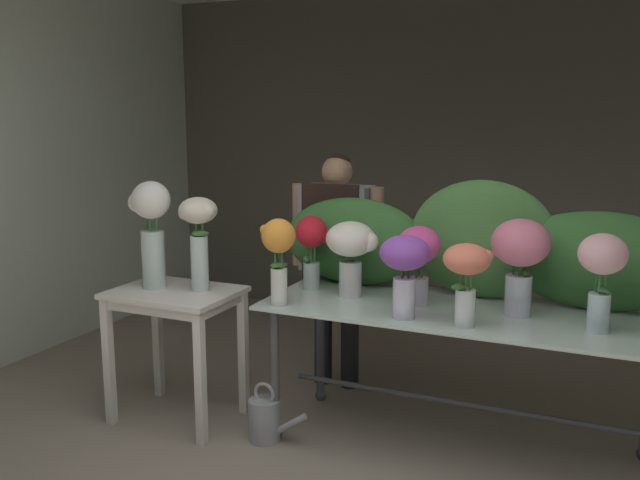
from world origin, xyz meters
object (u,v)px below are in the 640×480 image
at_px(florist, 336,245).
at_px(vase_sunset_roses, 278,250).
at_px(display_table_glass, 459,331).
at_px(vase_crimson_lilies, 312,243).
at_px(vase_violet_dahlias, 405,265).
at_px(vase_blush_peonies, 602,267).
at_px(watering_can, 265,419).
at_px(vase_rosy_stock, 520,254).
at_px(side_table_white, 175,309).
at_px(vase_white_roses_tall, 151,226).
at_px(vase_fuchsia_snapdragons, 418,254).
at_px(vase_cream_lisianthus_tall, 199,231).
at_px(vase_coral_carnations, 467,272).
at_px(vase_ivory_hydrangea, 352,249).

height_order(florist, vase_sunset_roses, florist).
xyz_separation_m(display_table_glass, vase_crimson_lilies, (-0.89, 0.07, 0.40)).
xyz_separation_m(florist, vase_sunset_roses, (0.04, -0.90, 0.14)).
bearing_deg(display_table_glass, vase_violet_dahlias, -129.28).
bearing_deg(vase_violet_dahlias, vase_blush_peonies, 10.11).
relative_size(vase_crimson_lilies, vase_blush_peonies, 0.92).
distance_m(vase_crimson_lilies, vase_blush_peonies, 1.59).
relative_size(vase_crimson_lilies, watering_can, 1.24).
bearing_deg(vase_rosy_stock, side_table_white, -171.15).
xyz_separation_m(vase_white_roses_tall, watering_can, (0.77, -0.05, -1.04)).
bearing_deg(florist, vase_rosy_stock, -24.83).
distance_m(vase_crimson_lilies, vase_fuchsia_snapdragons, 0.66).
xyz_separation_m(vase_crimson_lilies, vase_cream_lisianthus_tall, (-0.58, -0.31, 0.08)).
xyz_separation_m(florist, vase_coral_carnations, (1.05, -0.87, 0.11)).
bearing_deg(display_table_glass, side_table_white, -169.89).
relative_size(vase_crimson_lilies, vase_white_roses_tall, 0.69).
distance_m(vase_white_roses_tall, watering_can, 1.29).
relative_size(vase_violet_dahlias, vase_coral_carnations, 1.04).
bearing_deg(vase_fuchsia_snapdragons, vase_crimson_lilies, 173.93).
distance_m(display_table_glass, vase_coral_carnations, 0.49).
bearing_deg(vase_ivory_hydrangea, vase_white_roses_tall, -165.66).
bearing_deg(vase_crimson_lilies, side_table_white, -153.34).
bearing_deg(florist, vase_coral_carnations, -39.62).
distance_m(vase_blush_peonies, vase_sunset_roses, 1.61).
bearing_deg(vase_violet_dahlias, vase_rosy_stock, 28.50).
bearing_deg(watering_can, vase_coral_carnations, 2.81).
height_order(side_table_white, vase_rosy_stock, vase_rosy_stock).
xyz_separation_m(vase_ivory_hydrangea, vase_coral_carnations, (0.71, -0.29, -0.00)).
distance_m(vase_violet_dahlias, vase_coral_carnations, 0.31).
distance_m(vase_coral_carnations, watering_can, 1.44).
relative_size(vase_rosy_stock, vase_blush_peonies, 1.06).
xyz_separation_m(side_table_white, vase_cream_lisianthus_tall, (0.14, 0.05, 0.47)).
distance_m(vase_coral_carnations, vase_white_roses_tall, 1.86).
xyz_separation_m(florist, vase_blush_peonies, (1.64, -0.70, 0.15)).
height_order(vase_ivory_hydrangea, vase_fuchsia_snapdragons, vase_fuchsia_snapdragons).
distance_m(side_table_white, watering_can, 0.83).
height_order(florist, vase_coral_carnations, florist).
relative_size(vase_rosy_stock, vase_sunset_roses, 1.06).
xyz_separation_m(vase_rosy_stock, vase_ivory_hydrangea, (-0.91, -0.00, -0.05)).
height_order(vase_white_roses_tall, vase_cream_lisianthus_tall, vase_white_roses_tall).
distance_m(vase_rosy_stock, vase_cream_lisianthus_tall, 1.78).
bearing_deg(display_table_glass, vase_ivory_hydrangea, 179.48).
relative_size(florist, vase_white_roses_tall, 2.45).
xyz_separation_m(vase_fuchsia_snapdragons, vase_blush_peonies, (0.92, -0.11, 0.03)).
relative_size(vase_ivory_hydrangea, vase_white_roses_tall, 0.68).
bearing_deg(vase_ivory_hydrangea, vase_coral_carnations, -21.93).
relative_size(vase_rosy_stock, vase_violet_dahlias, 1.18).
relative_size(side_table_white, vase_ivory_hydrangea, 1.86).
distance_m(vase_violet_dahlias, vase_ivory_hydrangea, 0.48).
xyz_separation_m(vase_violet_dahlias, vase_coral_carnations, (0.31, -0.01, -0.00)).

